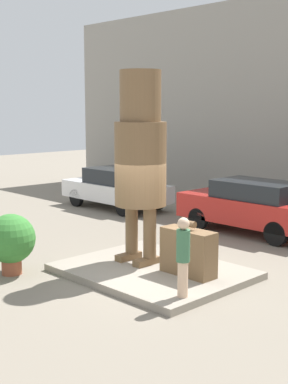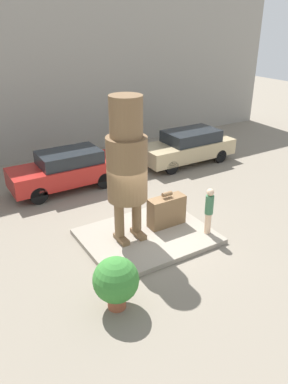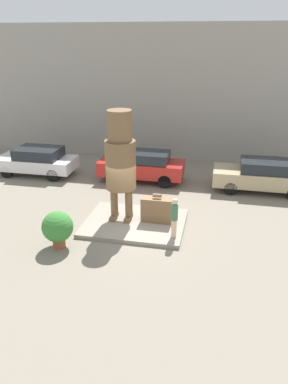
{
  "view_description": "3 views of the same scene",
  "coord_description": "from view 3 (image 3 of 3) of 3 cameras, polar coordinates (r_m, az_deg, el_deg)",
  "views": [
    {
      "loc": [
        8.22,
        -8.33,
        3.76
      ],
      "look_at": [
        -0.24,
        -0.05,
        1.88
      ],
      "focal_mm": 50.0,
      "sensor_mm": 36.0,
      "label": 1
    },
    {
      "loc": [
        -5.45,
        -8.7,
        6.51
      ],
      "look_at": [
        -0.11,
        0.02,
        1.67
      ],
      "focal_mm": 35.0,
      "sensor_mm": 36.0,
      "label": 2
    },
    {
      "loc": [
        3.17,
        -13.2,
        7.07
      ],
      "look_at": [
        0.33,
        0.22,
        1.38
      ],
      "focal_mm": 35.0,
      "sensor_mm": 36.0,
      "label": 3
    }
  ],
  "objects": [
    {
      "name": "giant_suitcase",
      "position": [
        15.03,
        2.0,
        -2.72
      ],
      "size": [
        1.26,
        0.48,
        1.2
      ],
      "color": "brown",
      "rests_on": "pedestal"
    },
    {
      "name": "parked_car_white",
      "position": [
        21.45,
        -16.0,
        4.66
      ],
      "size": [
        4.32,
        1.88,
        1.52
      ],
      "rotation": [
        0.0,
        0.0,
        3.14
      ],
      "color": "silver",
      "rests_on": "ground_plane"
    },
    {
      "name": "parked_car_tan",
      "position": [
        19.21,
        17.67,
        2.48
      ],
      "size": [
        4.66,
        1.81,
        1.58
      ],
      "rotation": [
        0.0,
        0.0,
        3.14
      ],
      "color": "tan",
      "rests_on": "ground_plane"
    },
    {
      "name": "parked_car_red",
      "position": [
        19.63,
        -0.28,
        4.06
      ],
      "size": [
        4.44,
        1.71,
        1.61
      ],
      "rotation": [
        0.0,
        0.0,
        3.14
      ],
      "color": "#B2231E",
      "rests_on": "ground_plane"
    },
    {
      "name": "planter_pot",
      "position": [
        13.74,
        -13.03,
        -5.29
      ],
      "size": [
        1.12,
        1.12,
        1.39
      ],
      "color": "brown",
      "rests_on": "ground_plane"
    },
    {
      "name": "statue_figure",
      "position": [
        14.55,
        -3.62,
        5.21
      ],
      "size": [
        1.2,
        1.2,
        4.44
      ],
      "color": "brown",
      "rests_on": "pedestal"
    },
    {
      "name": "ground_plane",
      "position": [
        15.3,
        -1.4,
        -5.0
      ],
      "size": [
        60.0,
        60.0,
        0.0
      ],
      "primitive_type": "plane",
      "color": "gray"
    },
    {
      "name": "building_backdrop",
      "position": [
        23.05,
        4.05,
        14.65
      ],
      "size": [
        28.0,
        0.6,
        7.87
      ],
      "color": "gray",
      "rests_on": "ground_plane"
    },
    {
      "name": "pedestal",
      "position": [
        15.27,
        -1.4,
        -4.74
      ],
      "size": [
        4.02,
        3.16,
        0.16
      ],
      "color": "gray",
      "rests_on": "ground_plane"
    },
    {
      "name": "tourist",
      "position": [
        13.77,
        4.64,
        -3.67
      ],
      "size": [
        0.26,
        0.26,
        1.55
      ],
      "color": "beige",
      "rests_on": "pedestal"
    }
  ]
}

